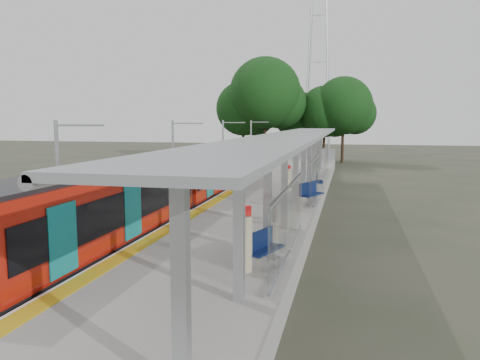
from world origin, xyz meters
name	(u,v)px	position (x,y,z in m)	size (l,w,h in m)	color
trackbed	(206,202)	(-4.50, 20.00, 0.12)	(3.00, 70.00, 0.24)	#59544C
platform	(274,199)	(0.00, 20.00, 0.50)	(6.00, 50.00, 1.00)	gray
tactile_strip	(235,189)	(-2.55, 20.00, 1.01)	(0.60, 50.00, 0.02)	gold
end_fence	(308,154)	(0.00, 44.95, 1.60)	(6.00, 0.10, 1.20)	#9EA0A5
train	(170,185)	(-4.50, 13.84, 2.05)	(2.74, 27.60, 3.62)	black
canopy	(293,143)	(1.61, 16.19, 4.20)	(3.27, 38.00, 3.66)	#9EA0A5
pylon	(319,39)	(-1.00, 73.00, 19.00)	(8.00, 4.00, 38.00)	#9EA0A5
tree_cluster	(290,104)	(-3.04, 51.48, 7.50)	(19.75, 12.72, 13.24)	#382316
catenary_masts	(174,160)	(-6.22, 19.00, 2.91)	(2.08, 48.16, 5.40)	#9EA0A5
bench_near	(263,247)	(2.06, 4.92, 1.56)	(0.99, 1.63, 1.07)	navy
bench_mid	(310,193)	(2.60, 15.78, 1.62)	(1.21, 1.78, 1.17)	navy
bench_far	(318,180)	(2.61, 21.85, 1.52)	(0.58, 1.49, 1.00)	navy
info_pillar_near	(245,243)	(1.64, 4.22, 1.85)	(0.44, 0.44, 1.95)	#C8B792
info_pillar_far	(288,180)	(0.85, 20.04, 1.71)	(0.37, 0.37, 1.64)	#C8B792
litter_bin	(278,212)	(1.58, 11.02, 1.45)	(0.44, 0.44, 0.90)	#9EA0A5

